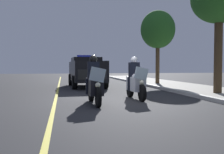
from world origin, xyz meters
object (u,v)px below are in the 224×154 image
(police_suv, at_px, (86,70))
(tree_far_back, at_px, (158,30))
(police_motorcycle_lead_right, at_px, (136,82))
(police_motorcycle_lead_left, at_px, (94,84))

(police_suv, xyz_separation_m, tree_far_back, (-1.05, 5.24, 2.89))
(police_motorcycle_lead_right, xyz_separation_m, tree_far_back, (-7.64, 3.88, 3.26))
(police_motorcycle_lead_right, bearing_deg, police_motorcycle_lead_left, -60.49)
(police_motorcycle_lead_left, distance_m, tree_far_back, 10.85)
(police_motorcycle_lead_left, height_order, police_suv, police_suv)
(police_motorcycle_lead_left, bearing_deg, police_suv, 176.78)
(tree_far_back, bearing_deg, police_motorcycle_lead_right, -26.93)
(police_suv, bearing_deg, police_motorcycle_lead_right, 11.65)
(police_motorcycle_lead_right, relative_size, police_suv, 0.43)
(police_motorcycle_lead_left, bearing_deg, tree_far_back, 146.77)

